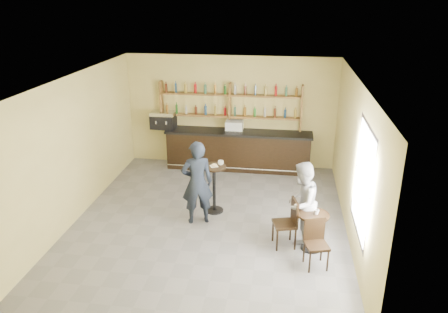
# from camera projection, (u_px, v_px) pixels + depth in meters

# --- Properties ---
(floor) EXTENTS (7.00, 7.00, 0.00)m
(floor) POSITION_uv_depth(u_px,v_px,m) (210.00, 220.00, 9.89)
(floor) COLOR slate
(floor) RESTS_ON ground
(ceiling) EXTENTS (7.00, 7.00, 0.00)m
(ceiling) POSITION_uv_depth(u_px,v_px,m) (208.00, 79.00, 8.74)
(ceiling) COLOR white
(ceiling) RESTS_ON wall_back
(wall_back) EXTENTS (7.00, 0.00, 7.00)m
(wall_back) POSITION_uv_depth(u_px,v_px,m) (231.00, 112.00, 12.55)
(wall_back) COLOR #D8C97B
(wall_back) RESTS_ON floor
(wall_front) EXTENTS (7.00, 0.00, 7.00)m
(wall_front) POSITION_uv_depth(u_px,v_px,m) (166.00, 241.00, 6.08)
(wall_front) COLOR #D8C97B
(wall_front) RESTS_ON floor
(wall_left) EXTENTS (0.00, 7.00, 7.00)m
(wall_left) POSITION_uv_depth(u_px,v_px,m) (77.00, 147.00, 9.72)
(wall_left) COLOR #D8C97B
(wall_left) RESTS_ON floor
(wall_right) EXTENTS (0.00, 7.00, 7.00)m
(wall_right) POSITION_uv_depth(u_px,v_px,m) (354.00, 161.00, 8.91)
(wall_right) COLOR #D8C97B
(wall_right) RESTS_ON floor
(window_pane) EXTENTS (0.00, 2.00, 2.00)m
(window_pane) POSITION_uv_depth(u_px,v_px,m) (363.00, 181.00, 7.77)
(window_pane) COLOR white
(window_pane) RESTS_ON wall_right
(window_frame) EXTENTS (0.04, 1.70, 2.10)m
(window_frame) POSITION_uv_depth(u_px,v_px,m) (363.00, 181.00, 7.77)
(window_frame) COLOR black
(window_frame) RESTS_ON wall_right
(shelf_unit) EXTENTS (4.00, 0.26, 1.40)m
(shelf_unit) POSITION_uv_depth(u_px,v_px,m) (230.00, 106.00, 12.36)
(shelf_unit) COLOR brown
(shelf_unit) RESTS_ON wall_back
(liquor_bottles) EXTENTS (3.68, 0.10, 1.00)m
(liquor_bottles) POSITION_uv_depth(u_px,v_px,m) (230.00, 100.00, 12.30)
(liquor_bottles) COLOR #8C5919
(liquor_bottles) RESTS_ON shelf_unit
(bar_counter) EXTENTS (4.16, 0.81, 1.13)m
(bar_counter) POSITION_uv_depth(u_px,v_px,m) (238.00, 150.00, 12.56)
(bar_counter) COLOR black
(bar_counter) RESTS_ON floor
(espresso_machine) EXTENTS (0.72, 0.49, 0.49)m
(espresso_machine) POSITION_uv_depth(u_px,v_px,m) (163.00, 120.00, 12.56)
(espresso_machine) COLOR black
(espresso_machine) RESTS_ON bar_counter
(pastry_case) EXTENTS (0.52, 0.43, 0.30)m
(pastry_case) POSITION_uv_depth(u_px,v_px,m) (234.00, 126.00, 12.32)
(pastry_case) COLOR silver
(pastry_case) RESTS_ON bar_counter
(pedestal_table) EXTENTS (0.72, 0.72, 1.14)m
(pedestal_table) POSITION_uv_depth(u_px,v_px,m) (214.00, 189.00, 10.09)
(pedestal_table) COLOR black
(pedestal_table) RESTS_ON floor
(napkin) EXTENTS (0.22, 0.22, 0.00)m
(napkin) POSITION_uv_depth(u_px,v_px,m) (214.00, 166.00, 9.89)
(napkin) COLOR white
(napkin) RESTS_ON pedestal_table
(donut) EXTENTS (0.17, 0.17, 0.05)m
(donut) POSITION_uv_depth(u_px,v_px,m) (214.00, 165.00, 9.87)
(donut) COLOR gold
(donut) RESTS_ON napkin
(cup_pedestal) EXTENTS (0.17, 0.17, 0.10)m
(cup_pedestal) POSITION_uv_depth(u_px,v_px,m) (221.00, 163.00, 9.95)
(cup_pedestal) COLOR white
(cup_pedestal) RESTS_ON pedestal_table
(man_main) EXTENTS (0.80, 0.66, 1.90)m
(man_main) POSITION_uv_depth(u_px,v_px,m) (197.00, 183.00, 9.49)
(man_main) COLOR black
(man_main) RESTS_ON floor
(cafe_table) EXTENTS (0.81, 0.81, 0.79)m
(cafe_table) POSITION_uv_depth(u_px,v_px,m) (312.00, 232.00, 8.65)
(cafe_table) COLOR black
(cafe_table) RESTS_ON floor
(cup_cafe) EXTENTS (0.14, 0.14, 0.10)m
(cup_cafe) POSITION_uv_depth(u_px,v_px,m) (316.00, 212.00, 8.49)
(cup_cafe) COLOR white
(cup_cafe) RESTS_ON cafe_table
(chair_west) EXTENTS (0.53, 0.53, 1.01)m
(chair_west) POSITION_uv_depth(u_px,v_px,m) (285.00, 223.00, 8.73)
(chair_west) COLOR black
(chair_west) RESTS_ON floor
(chair_south) EXTENTS (0.50, 0.50, 0.94)m
(chair_south) POSITION_uv_depth(u_px,v_px,m) (317.00, 245.00, 8.07)
(chair_south) COLOR black
(chair_south) RESTS_ON floor
(patron_second) EXTENTS (0.93, 1.03, 1.73)m
(patron_second) POSITION_uv_depth(u_px,v_px,m) (301.00, 203.00, 8.79)
(patron_second) COLOR gray
(patron_second) RESTS_ON floor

